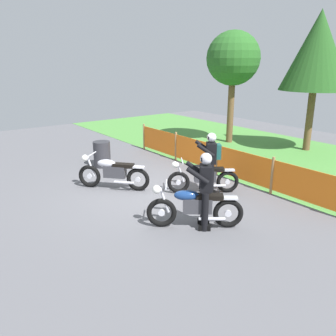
{
  "coord_description": "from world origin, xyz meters",
  "views": [
    {
      "loc": [
        7.63,
        -5.1,
        3.51
      ],
      "look_at": [
        0.84,
        -0.02,
        0.9
      ],
      "focal_mm": 37.23,
      "sensor_mm": 36.0,
      "label": 1
    }
  ],
  "objects_px": {
    "rider_third": "(204,188)",
    "oil_drum": "(102,154)",
    "motorcycle_lead": "(113,173)",
    "rider_trailing": "(211,160)",
    "motorcycle_trailing": "(203,177)",
    "motorcycle_third": "(194,206)"
  },
  "relations": [
    {
      "from": "oil_drum",
      "to": "rider_trailing",
      "type": "bearing_deg",
      "value": 16.93
    },
    {
      "from": "oil_drum",
      "to": "motorcycle_third",
      "type": "bearing_deg",
      "value": -5.25
    },
    {
      "from": "motorcycle_lead",
      "to": "rider_third",
      "type": "xyz_separation_m",
      "value": [
        3.34,
        0.43,
        0.43
      ]
    },
    {
      "from": "rider_third",
      "to": "motorcycle_trailing",
      "type": "bearing_deg",
      "value": -93.45
    },
    {
      "from": "rider_trailing",
      "to": "rider_third",
      "type": "height_order",
      "value": "same"
    },
    {
      "from": "rider_third",
      "to": "motorcycle_third",
      "type": "bearing_deg",
      "value": 0.57
    },
    {
      "from": "motorcycle_trailing",
      "to": "motorcycle_third",
      "type": "bearing_deg",
      "value": 77.46
    },
    {
      "from": "rider_third",
      "to": "oil_drum",
      "type": "distance_m",
      "value": 5.58
    },
    {
      "from": "rider_trailing",
      "to": "oil_drum",
      "type": "xyz_separation_m",
      "value": [
        -4.1,
        -1.25,
        -0.51
      ]
    },
    {
      "from": "motorcycle_lead",
      "to": "motorcycle_third",
      "type": "xyz_separation_m",
      "value": [
        3.21,
        0.27,
        0.0
      ]
    },
    {
      "from": "motorcycle_trailing",
      "to": "rider_third",
      "type": "xyz_separation_m",
      "value": [
        1.57,
        -1.4,
        0.46
      ]
    },
    {
      "from": "motorcycle_lead",
      "to": "rider_trailing",
      "type": "bearing_deg",
      "value": -174.8
    },
    {
      "from": "motorcycle_lead",
      "to": "motorcycle_third",
      "type": "relative_size",
      "value": 0.96
    },
    {
      "from": "motorcycle_lead",
      "to": "rider_third",
      "type": "relative_size",
      "value": 0.98
    },
    {
      "from": "motorcycle_third",
      "to": "rider_trailing",
      "type": "bearing_deg",
      "value": -104.48
    },
    {
      "from": "motorcycle_lead",
      "to": "rider_third",
      "type": "bearing_deg",
      "value": 145.66
    },
    {
      "from": "motorcycle_trailing",
      "to": "rider_trailing",
      "type": "relative_size",
      "value": 1.0
    },
    {
      "from": "motorcycle_lead",
      "to": "rider_third",
      "type": "distance_m",
      "value": 3.39
    },
    {
      "from": "motorcycle_trailing",
      "to": "rider_third",
      "type": "relative_size",
      "value": 1.0
    },
    {
      "from": "motorcycle_trailing",
      "to": "oil_drum",
      "type": "height_order",
      "value": "motorcycle_trailing"
    },
    {
      "from": "rider_third",
      "to": "oil_drum",
      "type": "height_order",
      "value": "rider_third"
    },
    {
      "from": "rider_trailing",
      "to": "motorcycle_trailing",
      "type": "bearing_deg",
      "value": 0.51
    }
  ]
}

